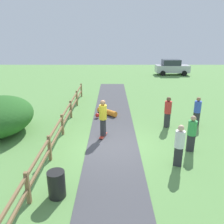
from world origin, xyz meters
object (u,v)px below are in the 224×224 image
Objects in this scene: bystander_green at (192,132)px; bystander_blue at (198,110)px; skater_fallen at (107,112)px; parked_car_silver at (172,67)px; trash_bin at (57,184)px; bystander_red at (168,111)px; skater_riding at (103,117)px; bystander_white at (180,144)px.

bystander_blue is at bearing 66.67° from bystander_green.
parked_car_silver reaches higher than skater_fallen.
trash_bin is at bearing -149.97° from bystander_green.
bystander_red reaches higher than trash_bin.
skater_riding is 4.21m from bystander_green.
trash_bin is 0.21× the size of parked_car_silver.
bystander_white is at bearing -41.01° from skater_riding.
bystander_white is at bearing -63.54° from skater_fallen.
bystander_green is at bearing 30.03° from trash_bin.
parked_car_silver is (8.12, 18.92, -0.15)m from skater_riding.
bystander_blue is 0.40× the size of parked_car_silver.
trash_bin is 7.62m from bystander_red.
trash_bin is at bearing -129.71° from bystander_red.
skater_fallen is (0.08, 3.34, -0.91)m from skater_riding.
bystander_white is (2.99, -6.00, 0.76)m from skater_fallen.
skater_riding is 0.46× the size of parked_car_silver.
skater_fallen is 0.81× the size of bystander_white.
parked_car_silver is at bearing 62.70° from skater_fallen.
bystander_blue is (2.21, 4.28, -0.04)m from bystander_white.
skater_riding reaches higher than bystander_blue.
bystander_blue is at bearing 62.70° from bystander_white.
bystander_green is 1.00× the size of bystander_blue.
bystander_blue is (5.27, 1.61, -0.20)m from skater_riding.
bystander_white reaches higher than skater_fallen.
skater_riding reaches higher than bystander_green.
trash_bin is at bearing -111.95° from parked_car_silver.
skater_fallen is at bearing 128.95° from bystander_green.
bystander_white reaches higher than bystander_blue.
skater_riding is at bearing -113.22° from parked_car_silver.
skater_riding is 20.59m from parked_car_silver.
parked_car_silver reaches higher than bystander_red.
skater_fallen is at bearing 79.90° from trash_bin.
bystander_white is at bearing -117.30° from bystander_blue.
parked_car_silver reaches higher than bystander_green.
bystander_red is at bearing -29.79° from skater_fallen.
skater_fallen is at bearing 88.71° from skater_riding.
trash_bin is 0.52× the size of bystander_white.
skater_riding is 3.79m from bystander_red.
bystander_red is at bearing 50.29° from trash_bin.
parked_car_silver is at bearing 68.05° from trash_bin.
skater_riding is at bearing 159.81° from bystander_green.
trash_bin is at bearing -100.10° from skater_fallen.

